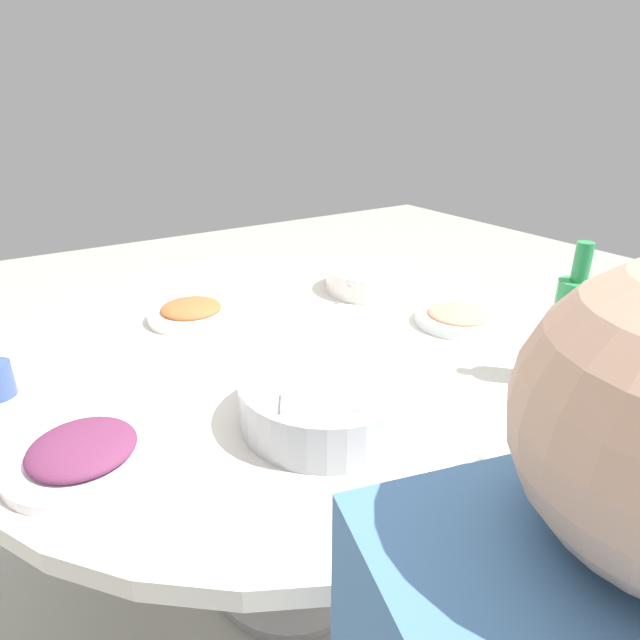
{
  "coord_description": "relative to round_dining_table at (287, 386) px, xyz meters",
  "views": [
    {
      "loc": [
        0.98,
        -0.54,
        1.27
      ],
      "look_at": [
        0.04,
        0.07,
        0.79
      ],
      "focal_mm": 29.55,
      "sensor_mm": 36.0,
      "label": 1
    }
  ],
  "objects": [
    {
      "name": "ground",
      "position": [
        0.0,
        0.0,
        -0.62
      ],
      "size": [
        8.0,
        8.0,
        0.0
      ],
      "primitive_type": "plane",
      "color": "#9E9D92"
    },
    {
      "name": "round_dining_table",
      "position": [
        0.0,
        0.0,
        0.0
      ],
      "size": [
        1.37,
        1.37,
        0.74
      ],
      "color": "#99999E",
      "rests_on": "ground"
    },
    {
      "name": "rice_bowl",
      "position": [
        0.33,
        -0.1,
        0.17
      ],
      "size": [
        0.3,
        0.3,
        0.09
      ],
      "color": "#B2B5BA",
      "rests_on": "round_dining_table"
    },
    {
      "name": "soup_bowl",
      "position": [
        -0.16,
        0.38,
        0.16
      ],
      "size": [
        0.26,
        0.26,
        0.07
      ],
      "color": "silver",
      "rests_on": "round_dining_table"
    },
    {
      "name": "dish_stirfry",
      "position": [
        -0.23,
        -0.14,
        0.15
      ],
      "size": [
        0.22,
        0.22,
        0.05
      ],
      "color": "white",
      "rests_on": "round_dining_table"
    },
    {
      "name": "dish_eggplant",
      "position": [
        0.22,
        -0.49,
        0.14
      ],
      "size": [
        0.24,
        0.24,
        0.05
      ],
      "color": "white",
      "rests_on": "round_dining_table"
    },
    {
      "name": "dish_shrimp",
      "position": [
        0.16,
        0.41,
        0.14
      ],
      "size": [
        0.21,
        0.21,
        0.04
      ],
      "color": "silver",
      "rests_on": "round_dining_table"
    },
    {
      "name": "green_bottle",
      "position": [
        0.47,
        0.36,
        0.24
      ],
      "size": [
        0.07,
        0.07,
        0.28
      ],
      "color": "#268B47",
      "rests_on": "round_dining_table"
    },
    {
      "name": "tea_cup_near",
      "position": [
        0.6,
        0.02,
        0.15
      ],
      "size": [
        0.07,
        0.07,
        0.05
      ],
      "primitive_type": "cylinder",
      "color": "silver",
      "rests_on": "round_dining_table"
    }
  ]
}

